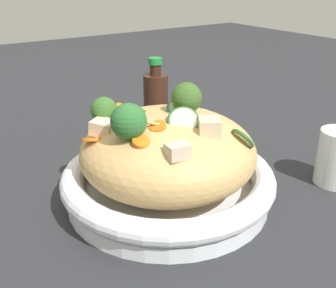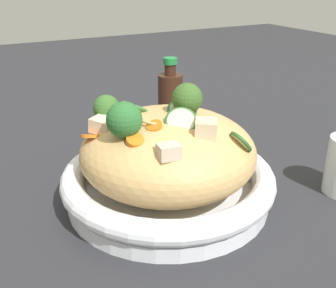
# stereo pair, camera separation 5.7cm
# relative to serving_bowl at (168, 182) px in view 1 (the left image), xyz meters

# --- Properties ---
(ground_plane) EXTENTS (3.00, 3.00, 0.00)m
(ground_plane) POSITION_rel_serving_bowl_xyz_m (0.00, 0.00, -0.03)
(ground_plane) COLOR #28282C
(serving_bowl) EXTENTS (0.31, 0.31, 0.05)m
(serving_bowl) POSITION_rel_serving_bowl_xyz_m (0.00, 0.00, 0.00)
(serving_bowl) COLOR white
(serving_bowl) RESTS_ON ground_plane
(noodle_heap) EXTENTS (0.25, 0.25, 0.12)m
(noodle_heap) POSITION_rel_serving_bowl_xyz_m (0.00, -0.00, 0.05)
(noodle_heap) COLOR tan
(noodle_heap) RESTS_ON serving_bowl
(broccoli_florets) EXTENTS (0.16, 0.13, 0.07)m
(broccoli_florets) POSITION_rel_serving_bowl_xyz_m (0.04, -0.00, 0.12)
(broccoli_florets) COLOR #9EBF7C
(broccoli_florets) RESTS_ON serving_bowl
(carrot_coins) EXTENTS (0.12, 0.16, 0.04)m
(carrot_coins) POSITION_rel_serving_bowl_xyz_m (0.05, -0.03, 0.09)
(carrot_coins) COLOR orange
(carrot_coins) RESTS_ON serving_bowl
(zucchini_slices) EXTENTS (0.13, 0.17, 0.06)m
(zucchini_slices) POSITION_rel_serving_bowl_xyz_m (-0.01, 0.02, 0.10)
(zucchini_slices) COLOR beige
(zucchini_slices) RESTS_ON serving_bowl
(chicken_chunks) EXTENTS (0.14, 0.15, 0.03)m
(chicken_chunks) POSITION_rel_serving_bowl_xyz_m (0.03, 0.03, 0.10)
(chicken_chunks) COLOR beige
(chicken_chunks) RESTS_ON serving_bowl
(soy_sauce_bottle) EXTENTS (0.05, 0.05, 0.16)m
(soy_sauce_bottle) POSITION_rel_serving_bowl_xyz_m (-0.13, -0.24, 0.04)
(soy_sauce_bottle) COLOR #381E14
(soy_sauce_bottle) RESTS_ON ground_plane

